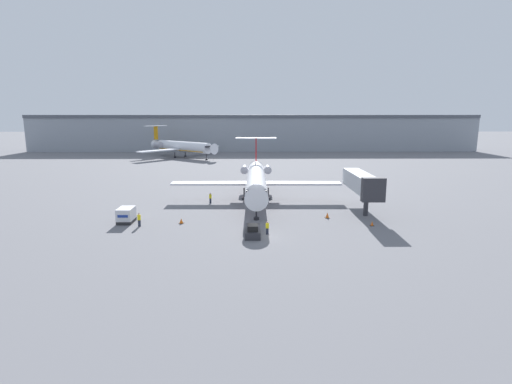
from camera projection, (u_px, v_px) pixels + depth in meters
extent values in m
plane|color=slate|center=(257.00, 236.00, 49.51)|extent=(600.00, 600.00, 0.00)
cube|color=#8C939E|center=(253.00, 134.00, 165.99)|extent=(180.00, 16.00, 13.34)
cube|color=#4C515B|center=(253.00, 116.00, 164.59)|extent=(180.00, 16.80, 1.20)
cylinder|color=white|center=(256.00, 180.00, 67.87)|extent=(3.52, 25.70, 3.26)
cone|color=white|center=(256.00, 197.00, 53.99)|extent=(3.29, 2.64, 3.26)
cube|color=black|center=(256.00, 192.00, 54.91)|extent=(2.78, 0.73, 0.44)
cone|color=white|center=(256.00, 169.00, 82.23)|extent=(2.97, 3.62, 2.94)
cube|color=maroon|center=(256.00, 187.00, 68.08)|extent=(3.17, 23.13, 0.20)
cube|color=white|center=(303.00, 183.00, 69.29)|extent=(13.09, 2.69, 0.36)
cube|color=white|center=(209.00, 183.00, 69.26)|extent=(13.09, 2.69, 0.36)
cylinder|color=#ADADB7|center=(268.00, 169.00, 78.38)|extent=(1.49, 3.06, 1.46)
cylinder|color=#ADADB7|center=(244.00, 169.00, 78.37)|extent=(1.49, 3.06, 1.46)
cube|color=maroon|center=(256.00, 149.00, 82.18)|extent=(0.26, 2.20, 4.62)
cube|color=white|center=(256.00, 138.00, 81.74)|extent=(8.34, 1.88, 0.20)
cylinder|color=black|center=(256.00, 213.00, 56.77)|extent=(0.24, 0.24, 2.12)
cylinder|color=black|center=(256.00, 218.00, 56.94)|extent=(0.80, 0.80, 0.40)
cylinder|color=black|center=(244.00, 194.00, 70.24)|extent=(0.24, 0.24, 2.12)
cylinder|color=black|center=(244.00, 199.00, 70.40)|extent=(0.80, 0.80, 0.40)
cylinder|color=black|center=(268.00, 194.00, 70.24)|extent=(0.24, 0.24, 2.12)
cylinder|color=black|center=(268.00, 198.00, 70.41)|extent=(0.80, 0.80, 0.40)
cube|color=#2D2D33|center=(253.00, 231.00, 49.74)|extent=(1.87, 4.64, 0.91)
cube|color=black|center=(253.00, 228.00, 48.59)|extent=(1.31, 1.67, 0.70)
cube|color=black|center=(253.00, 228.00, 51.96)|extent=(1.68, 0.30, 0.54)
cube|color=#232326|center=(126.00, 221.00, 55.50)|extent=(2.01, 2.93, 0.45)
cube|color=silver|center=(126.00, 214.00, 55.30)|extent=(2.01, 2.93, 1.65)
cube|color=navy|center=(123.00, 216.00, 53.84)|extent=(1.41, 0.04, 0.36)
cube|color=#232838|center=(267.00, 231.00, 50.01)|extent=(0.32, 0.20, 0.81)
cube|color=yellow|center=(267.00, 226.00, 49.87)|extent=(0.40, 0.24, 0.64)
sphere|color=tan|center=(267.00, 222.00, 49.78)|extent=(0.24, 0.24, 0.24)
cube|color=#232838|center=(210.00, 201.00, 67.45)|extent=(0.32, 0.20, 0.86)
cube|color=yellow|center=(210.00, 196.00, 67.30)|extent=(0.40, 0.24, 0.68)
sphere|color=tan|center=(210.00, 194.00, 67.21)|extent=(0.25, 0.25, 0.25)
cube|color=#232838|center=(139.00, 223.00, 53.53)|extent=(0.32, 0.20, 0.90)
cube|color=yellow|center=(139.00, 217.00, 53.38)|extent=(0.40, 0.24, 0.71)
sphere|color=tan|center=(139.00, 214.00, 53.29)|extent=(0.26, 0.26, 0.26)
cube|color=black|center=(181.00, 223.00, 55.13)|extent=(0.73, 0.73, 0.04)
cone|color=orange|center=(181.00, 221.00, 55.06)|extent=(0.52, 0.52, 0.66)
cube|color=black|center=(327.00, 218.00, 58.01)|extent=(0.72, 0.72, 0.04)
cone|color=orange|center=(327.00, 215.00, 57.93)|extent=(0.51, 0.51, 0.77)
cube|color=black|center=(372.00, 226.00, 53.96)|extent=(0.55, 0.55, 0.04)
cone|color=orange|center=(372.00, 223.00, 53.90)|extent=(0.39, 0.39, 0.58)
cylinder|color=silver|center=(183.00, 147.00, 137.86)|extent=(21.39, 19.16, 3.57)
cone|color=silver|center=(211.00, 149.00, 128.99)|extent=(4.50, 4.57, 3.57)
cube|color=black|center=(209.00, 147.00, 129.59)|extent=(2.52, 2.76, 0.44)
cone|color=silver|center=(158.00, 145.00, 147.07)|extent=(5.08, 5.01, 3.22)
cube|color=orange|center=(183.00, 150.00, 138.08)|extent=(19.25, 17.24, 0.20)
cube|color=silver|center=(201.00, 147.00, 145.84)|extent=(12.34, 13.57, 0.36)
cube|color=silver|center=(159.00, 151.00, 131.78)|extent=(12.34, 13.57, 0.36)
cylinder|color=#ADADB7|center=(170.00, 143.00, 146.48)|extent=(3.58, 3.47, 2.00)
cylinder|color=#ADADB7|center=(158.00, 144.00, 142.45)|extent=(3.58, 3.47, 2.00)
cube|color=orange|center=(156.00, 133.00, 146.75)|extent=(1.82, 1.62, 5.00)
cube|color=silver|center=(156.00, 126.00, 146.27)|extent=(7.24, 7.99, 0.20)
cylinder|color=black|center=(206.00, 157.00, 131.07)|extent=(0.24, 0.24, 2.03)
cylinder|color=black|center=(206.00, 159.00, 131.22)|extent=(0.80, 0.80, 0.40)
cylinder|color=black|center=(175.00, 155.00, 137.83)|extent=(0.24, 0.24, 2.03)
cylinder|color=black|center=(175.00, 157.00, 137.99)|extent=(0.80, 0.80, 0.40)
cylinder|color=black|center=(185.00, 154.00, 141.32)|extent=(0.24, 0.24, 2.03)
cylinder|color=black|center=(185.00, 156.00, 141.47)|extent=(0.80, 0.80, 0.40)
cylinder|color=#2D2D33|center=(366.00, 205.00, 59.09)|extent=(0.70, 0.70, 3.20)
cube|color=#B2B7BC|center=(360.00, 182.00, 62.24)|extent=(2.60, 12.59, 2.60)
cube|color=#2D2D33|center=(373.00, 190.00, 55.47)|extent=(3.20, 1.20, 3.38)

